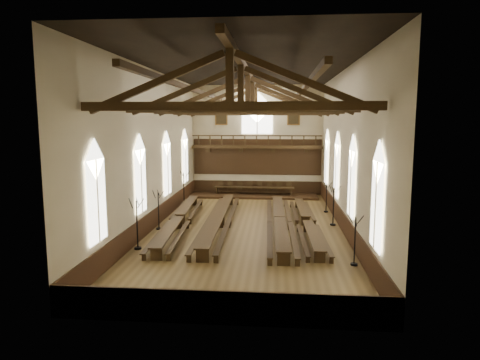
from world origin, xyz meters
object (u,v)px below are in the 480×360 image
object	(u,v)px
dais	(254,195)
high_table	(254,188)
refectory_row_d	(307,221)
candelabrum_left_mid	(159,218)
candelabrum_left_near	(137,234)
candelabrum_right_near	(355,250)
refectory_row_b	(219,218)
candelabrum_right_far	(326,203)
refectory_row_c	(280,220)
refectory_row_a	(179,218)
candelabrum_right_mid	(333,213)
candelabrum_left_far	(184,195)

from	to	relation	value
dais	high_table	distance (m)	0.67
refectory_row_d	high_table	xyz separation A→B (m)	(-3.97, 11.15, 0.28)
dais	candelabrum_left_mid	xyz separation A→B (m)	(-5.34, -12.15, 0.67)
candelabrum_left_near	candelabrum_right_near	distance (m)	11.22
refectory_row_b	high_table	distance (m)	11.20
candelabrum_right_near	candelabrum_right_far	distance (m)	11.81
high_table	candelabrum_left_mid	distance (m)	13.27
high_table	refectory_row_c	bearing A→B (deg)	-78.73
refectory_row_a	dais	size ratio (longest dim) A/B	1.26
refectory_row_c	dais	world-z (taller)	refectory_row_c
candelabrum_left_near	candelabrum_left_mid	distance (m)	4.16
refectory_row_a	refectory_row_c	xyz separation A→B (m)	(6.51, -0.02, 0.03)
candelabrum_left_mid	candelabrum_right_near	xyz separation A→B (m)	(11.10, -5.76, -0.03)
refectory_row_b	dais	size ratio (longest dim) A/B	1.31
refectory_row_a	refectory_row_c	bearing A→B (deg)	-0.19
refectory_row_b	candelabrum_right_near	xyz separation A→B (m)	(7.43, -6.84, 0.16)
refectory_row_a	refectory_row_d	world-z (taller)	refectory_row_a
refectory_row_c	candelabrum_right_far	world-z (taller)	candelabrum_right_far
refectory_row_b	candelabrum_right_mid	distance (m)	7.49
candelabrum_left_far	refectory_row_c	bearing A→B (deg)	-40.78
dais	candelabrum_right_near	size ratio (longest dim) A/B	4.69
candelabrum_right_mid	high_table	bearing A→B (deg)	119.66
candelabrum_left_near	high_table	bearing A→B (deg)	71.86
candelabrum_left_far	candelabrum_right_near	xyz separation A→B (m)	(11.10, -13.18, -0.12)
candelabrum_right_far	candelabrum_right_near	bearing A→B (deg)	-90.00
candelabrum_right_far	candelabrum_right_mid	bearing A→B (deg)	-90.00
refectory_row_d	refectory_row_a	bearing A→B (deg)	-179.30
candelabrum_right_far	refectory_row_c	bearing A→B (deg)	-124.13
refectory_row_a	candelabrum_right_near	xyz separation A→B (m)	(10.02, -6.66, 0.20)
candelabrum_right_mid	candelabrum_right_far	bearing A→B (deg)	90.00
high_table	candelabrum_right_near	world-z (taller)	candelabrum_right_near
candelabrum_left_far	candelabrum_left_mid	bearing A→B (deg)	-90.00
refectory_row_b	candelabrum_right_near	distance (m)	10.10
refectory_row_c	candelabrum_right_far	size ratio (longest dim) A/B	6.42
candelabrum_right_mid	refectory_row_d	bearing A→B (deg)	-149.74
refectory_row_c	candelabrum_left_far	bearing A→B (deg)	139.22
candelabrum_right_near	refectory_row_d	bearing A→B (deg)	104.83
refectory_row_a	high_table	size ratio (longest dim) A/B	1.97
refectory_row_c	refectory_row_b	bearing A→B (deg)	177.01
candelabrum_left_far	candelabrum_right_far	size ratio (longest dim) A/B	1.24
dais	candelabrum_left_far	size ratio (longest dim) A/B	4.02
refectory_row_d	dais	size ratio (longest dim) A/B	1.21
refectory_row_a	refectory_row_d	xyz separation A→B (m)	(8.23, 0.10, -0.04)
candelabrum_right_near	candelabrum_right_mid	xyz separation A→B (m)	(-0.00, 7.80, 0.06)
refectory_row_d	candelabrum_right_far	xyz separation A→B (m)	(1.79, 5.05, 0.20)
refectory_row_b	candelabrum_right_mid	world-z (taller)	candelabrum_right_mid
candelabrum_left_near	candelabrum_right_mid	size ratio (longest dim) A/B	1.06
refectory_row_b	candelabrum_right_mid	xyz separation A→B (m)	(7.43, 0.96, 0.22)
refectory_row_a	candelabrum_right_far	bearing A→B (deg)	27.22
refectory_row_d	candelabrum_left_mid	distance (m)	9.37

